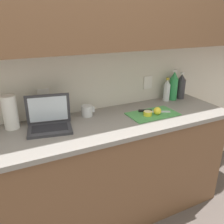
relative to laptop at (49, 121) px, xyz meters
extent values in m
plane|color=#564C47|center=(0.26, -0.08, -0.96)|extent=(12.00, 12.00, 0.00)
cube|color=silver|center=(0.26, 0.25, 0.34)|extent=(5.20, 0.06, 2.60)
cube|color=white|center=(0.01, 0.21, 0.12)|extent=(0.09, 0.01, 0.12)
cube|color=white|center=(0.98, 0.21, 0.12)|extent=(0.09, 0.01, 0.12)
cube|color=brown|center=(0.26, -0.08, -0.52)|extent=(2.35, 0.57, 0.87)
cube|color=gray|center=(0.26, -0.08, -0.07)|extent=(2.42, 0.60, 0.03)
cube|color=#333338|center=(-0.01, -0.04, -0.05)|extent=(0.34, 0.27, 0.02)
cube|color=black|center=(-0.01, -0.04, -0.04)|extent=(0.27, 0.17, 0.00)
cube|color=#333338|center=(0.01, 0.06, 0.07)|extent=(0.31, 0.07, 0.22)
cube|color=silver|center=(0.01, 0.06, 0.07)|extent=(0.27, 0.06, 0.18)
cube|color=#4C9E51|center=(0.82, -0.11, -0.05)|extent=(0.41, 0.24, 0.01)
cube|color=silver|center=(0.91, -0.11, -0.05)|extent=(0.16, 0.10, 0.00)
cylinder|color=black|center=(0.79, -0.05, -0.04)|extent=(0.11, 0.07, 0.02)
cylinder|color=yellow|center=(0.76, -0.13, -0.03)|extent=(0.07, 0.07, 0.03)
cylinder|color=#F4EAA3|center=(0.76, -0.13, -0.01)|extent=(0.06, 0.06, 0.00)
sphere|color=yellow|center=(0.84, -0.14, -0.02)|extent=(0.06, 0.06, 0.06)
cylinder|color=silver|center=(1.15, 0.13, 0.02)|extent=(0.06, 0.06, 0.16)
cone|color=silver|center=(1.15, 0.13, 0.13)|extent=(0.06, 0.06, 0.04)
cylinder|color=gold|center=(1.15, 0.13, 0.16)|extent=(0.03, 0.03, 0.02)
cylinder|color=#2D934C|center=(1.23, 0.13, 0.05)|extent=(0.08, 0.08, 0.21)
cone|color=#2D934C|center=(1.23, 0.13, 0.19)|extent=(0.07, 0.07, 0.06)
cylinder|color=white|center=(1.23, 0.13, 0.23)|extent=(0.04, 0.04, 0.02)
cylinder|color=#333338|center=(1.32, 0.13, 0.04)|extent=(0.08, 0.08, 0.19)
cone|color=#333338|center=(1.32, 0.13, 0.16)|extent=(0.07, 0.07, 0.05)
cylinder|color=white|center=(1.32, 0.13, 0.19)|extent=(0.04, 0.04, 0.02)
cylinder|color=silver|center=(0.32, 0.10, -0.01)|extent=(0.09, 0.09, 0.09)
cube|color=silver|center=(0.38, 0.10, -0.01)|extent=(0.02, 0.01, 0.05)
cylinder|color=white|center=(-0.24, 0.12, 0.07)|extent=(0.10, 0.10, 0.24)
camera|label=1|loc=(-0.28, -1.60, 0.68)|focal=38.00mm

